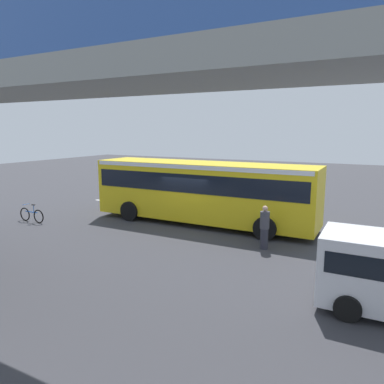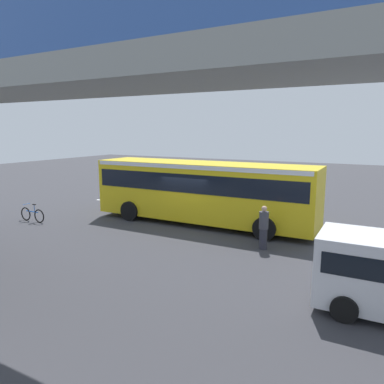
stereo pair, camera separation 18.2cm
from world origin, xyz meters
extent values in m
plane|color=#38383D|center=(0.00, 0.00, 0.00)|extent=(80.00, 80.00, 0.00)
cube|color=yellow|center=(-0.35, -0.52, 1.72)|extent=(11.50, 2.55, 2.86)
cube|color=black|center=(-0.35, -0.52, 2.23)|extent=(11.04, 2.59, 0.90)
cube|color=white|center=(-0.35, -0.52, 3.03)|extent=(11.27, 2.58, 0.20)
cube|color=black|center=(5.41, -0.52, 2.06)|extent=(0.04, 2.24, 1.20)
cylinder|color=black|center=(3.33, 0.75, 0.52)|extent=(1.04, 0.30, 1.04)
cylinder|color=black|center=(3.33, -1.80, 0.52)|extent=(1.04, 0.30, 1.04)
cylinder|color=black|center=(-4.03, 0.75, 0.52)|extent=(1.04, 0.30, 1.04)
cylinder|color=black|center=(-4.03, -1.80, 0.52)|extent=(1.04, 0.30, 1.04)
cylinder|color=black|center=(-7.84, 6.47, 0.34)|extent=(0.68, 0.22, 0.68)
cylinder|color=black|center=(-7.84, 4.52, 0.34)|extent=(0.68, 0.22, 0.68)
torus|color=black|center=(8.22, 3.39, 0.36)|extent=(0.72, 0.06, 0.72)
torus|color=black|center=(7.17, 3.39, 0.36)|extent=(0.72, 0.06, 0.72)
cube|color=blue|center=(7.69, 3.39, 0.54)|extent=(0.89, 0.04, 0.04)
cylinder|color=blue|center=(7.50, 3.39, 0.74)|extent=(0.03, 0.03, 0.40)
cube|color=black|center=(7.50, 3.39, 0.94)|extent=(0.20, 0.08, 0.04)
cylinder|color=blue|center=(8.09, 3.39, 0.91)|extent=(0.02, 0.44, 0.02)
cylinder|color=#2D2D38|center=(-4.35, 1.95, 0.42)|extent=(0.32, 0.32, 0.85)
cylinder|color=#3F3F47|center=(-4.35, 1.95, 1.20)|extent=(0.38, 0.38, 0.70)
sphere|color=tan|center=(-4.35, 1.95, 1.68)|extent=(0.22, 0.22, 0.22)
cylinder|color=slate|center=(3.99, -4.64, 1.40)|extent=(0.08, 0.08, 2.80)
cube|color=yellow|center=(3.99, -4.64, 2.50)|extent=(0.04, 0.60, 0.60)
cube|color=silver|center=(-8.00, -2.84, 0.00)|extent=(2.00, 0.20, 0.01)
cube|color=silver|center=(-4.00, -2.84, 0.00)|extent=(2.00, 0.20, 0.01)
cube|color=silver|center=(0.00, -2.84, 0.00)|extent=(2.00, 0.20, 0.01)
cube|color=silver|center=(4.00, -2.84, 0.00)|extent=(2.00, 0.20, 0.01)
cube|color=silver|center=(8.00, -2.84, 0.00)|extent=(2.00, 0.20, 0.01)
cube|color=gray|center=(0.00, 9.94, 5.80)|extent=(30.56, 2.60, 0.50)
cube|color=#3359A5|center=(0.00, 8.69, 6.60)|extent=(30.56, 0.08, 1.10)
camera|label=1|loc=(-8.28, 15.74, 4.76)|focal=33.66mm
camera|label=2|loc=(-8.44, 15.65, 4.76)|focal=33.66mm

